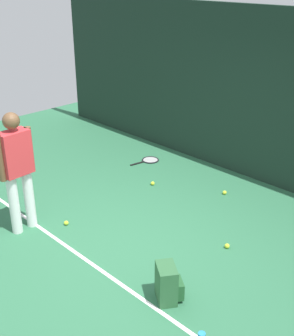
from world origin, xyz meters
The scene contains 10 objects.
ground_plane centered at (0.00, 0.00, 0.00)m, with size 12.00×12.00×0.00m, color #2D6B47.
back_fence centered at (0.00, 3.00, 1.43)m, with size 10.00×0.10×2.85m, color #192D23.
court_line centered at (0.00, -0.57, 0.00)m, with size 9.00×0.05×0.00m, color white.
tennis_player centered at (-1.31, -0.72, 0.97)m, with size 0.24×0.53×1.70m.
tennis_racket centered at (-1.77, 2.21, 0.01)m, with size 0.38×0.63×0.03m.
backpack centered at (1.10, -0.37, 0.21)m, with size 0.37×0.38×0.44m.
tennis_ball_near_player centered at (0.06, 2.11, 0.03)m, with size 0.07×0.07×0.07m, color #CCE033.
tennis_ball_by_fence centered at (-0.98, -0.26, 0.03)m, with size 0.07×0.07×0.07m, color #CCE033.
tennis_ball_mid_court centered at (-1.00, 1.52, 0.03)m, with size 0.07×0.07×0.07m, color #CCE033.
tennis_ball_far_left centered at (0.98, 0.91, 0.03)m, with size 0.07×0.07×0.07m, color #CCE033.
Camera 1 is at (3.67, -3.24, 3.35)m, focal length 47.12 mm.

